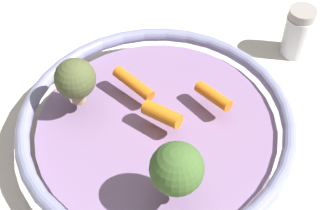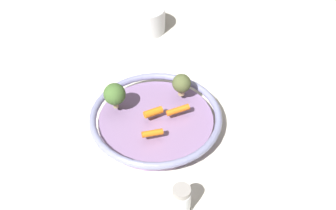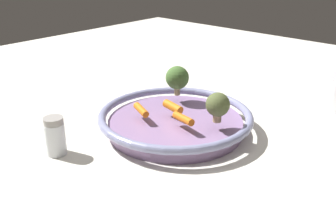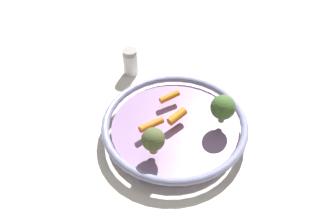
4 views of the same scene
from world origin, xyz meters
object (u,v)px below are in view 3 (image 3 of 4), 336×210
baby_carrot_left (141,110)px  broccoli_floret_large (218,105)px  baby_carrot_near_rim (172,107)px  broccoli_floret_small (177,78)px  salt_shaker (55,136)px  baby_carrot_center (183,119)px  serving_bowl (175,121)px

baby_carrot_left → broccoli_floret_large: size_ratio=0.81×
baby_carrot_near_rim → broccoli_floret_large: broccoli_floret_large is taller
baby_carrot_near_rim → broccoli_floret_small: size_ratio=0.68×
baby_carrot_near_rim → salt_shaker: bearing=67.4°
baby_carrot_center → broccoli_floret_small: bearing=-44.5°
baby_carrot_near_rim → salt_shaker: size_ratio=0.63×
baby_carrot_near_rim → baby_carrot_center: 0.06m
broccoli_floret_large → broccoli_floret_small: size_ratio=0.88×
baby_carrot_center → baby_carrot_left: (0.10, 0.02, -0.00)m
baby_carrot_center → salt_shaker: 0.25m
baby_carrot_near_rim → baby_carrot_center: bearing=152.6°
salt_shaker → baby_carrot_left: bearing=-107.1°
broccoli_floret_small → salt_shaker: bearing=83.1°
baby_carrot_center → broccoli_floret_small: 0.16m
baby_carrot_center → salt_shaker: (0.15, 0.20, -0.02)m
serving_bowl → baby_carrot_left: baby_carrot_left is taller
salt_shaker → broccoli_floret_large: bearing=-128.6°
serving_bowl → broccoli_floret_large: (-0.10, -0.02, 0.06)m
broccoli_floret_large → baby_carrot_center: bearing=44.2°
baby_carrot_left → broccoli_floret_small: broccoli_floret_small is taller
salt_shaker → broccoli_floret_small: bearing=-96.9°
salt_shaker → baby_carrot_center: bearing=-126.6°
serving_bowl → broccoli_floret_large: 0.11m
serving_bowl → salt_shaker: (0.10, 0.23, 0.01)m
baby_carrot_near_rim → baby_carrot_left: bearing=51.9°
baby_carrot_near_rim → broccoli_floret_large: size_ratio=0.78×
serving_bowl → broccoli_floret_small: size_ratio=4.74×
serving_bowl → salt_shaker: salt_shaker is taller
broccoli_floret_large → salt_shaker: (0.20, 0.25, -0.04)m
baby_carrot_near_rim → serving_bowl: bearing=-169.2°
serving_bowl → baby_carrot_center: baby_carrot_center is taller
serving_bowl → baby_carrot_near_rim: baby_carrot_near_rim is taller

